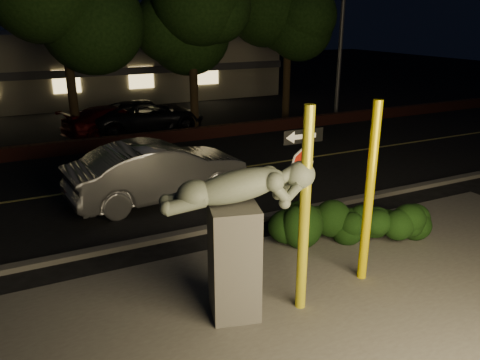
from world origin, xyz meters
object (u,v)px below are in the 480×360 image
(yellow_pole_right, at_px, (369,195))
(sculpture, at_px, (237,226))
(parked_car_darkred, at_px, (113,120))
(yellow_pole_left, at_px, (304,213))
(signpost, at_px, (302,166))
(silver_sedan, at_px, (159,171))
(parked_car_dark, at_px, (147,116))

(yellow_pole_right, relative_size, sculpture, 1.31)
(yellow_pole_right, height_order, parked_car_darkred, yellow_pole_right)
(parked_car_darkred, bearing_deg, yellow_pole_left, 163.00)
(yellow_pole_left, height_order, yellow_pole_right, yellow_pole_left)
(yellow_pole_right, relative_size, signpost, 1.30)
(yellow_pole_left, xyz_separation_m, sculpture, (-1.08, 0.32, -0.14))
(signpost, height_order, silver_sedan, signpost)
(silver_sedan, xyz_separation_m, parked_car_darkred, (0.38, 8.23, -0.19))
(yellow_pole_left, distance_m, yellow_pole_right, 1.64)
(signpost, height_order, sculpture, signpost)
(signpost, height_order, parked_car_darkred, signpost)
(yellow_pole_left, xyz_separation_m, silver_sedan, (-0.71, 6.10, -0.98))
(parked_car_darkred, bearing_deg, silver_sedan, 159.02)
(sculpture, xyz_separation_m, parked_car_darkred, (0.74, 14.01, -1.03))
(signpost, relative_size, silver_sedan, 0.55)
(yellow_pole_right, bearing_deg, signpost, 106.56)
(yellow_pole_right, xyz_separation_m, parked_car_darkred, (-1.95, 14.03, -1.12))
(yellow_pole_right, bearing_deg, sculpture, 179.61)
(signpost, relative_size, parked_car_darkred, 0.62)
(sculpture, distance_m, parked_car_darkred, 14.07)
(parked_car_dark, bearing_deg, sculpture, 168.13)
(sculpture, xyz_separation_m, parked_car_dark, (2.23, 13.98, -0.96))
(signpost, bearing_deg, yellow_pole_left, -119.93)
(yellow_pole_left, height_order, silver_sedan, yellow_pole_left)
(signpost, relative_size, sculpture, 1.01)
(parked_car_dark, bearing_deg, parked_car_darkred, 85.86)
(yellow_pole_right, bearing_deg, parked_car_darkred, 97.90)
(yellow_pole_right, distance_m, parked_car_dark, 14.04)
(parked_car_darkred, bearing_deg, parked_car_dark, -109.67)
(signpost, xyz_separation_m, silver_sedan, (-1.87, 4.25, -1.10))
(sculpture, bearing_deg, signpost, 48.55)
(yellow_pole_right, xyz_separation_m, parked_car_dark, (-0.46, 14.00, -1.05))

